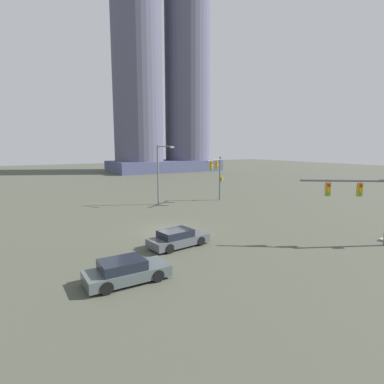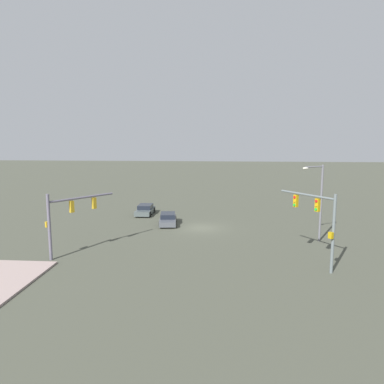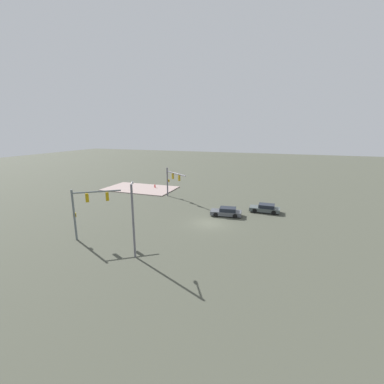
# 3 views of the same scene
# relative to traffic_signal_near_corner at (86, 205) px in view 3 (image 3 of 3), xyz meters

# --- Properties ---
(ground_plane) EXTENTS (216.28, 216.28, 0.00)m
(ground_plane) POSITION_rel_traffic_signal_near_corner_xyz_m (-11.32, -9.09, -3.88)
(ground_plane) COLOR #47493C
(sidewalk_corner) EXTENTS (13.98, 8.42, 0.15)m
(sidewalk_corner) POSITION_rel_traffic_signal_near_corner_xyz_m (7.57, -23.64, -3.80)
(sidewalk_corner) COLOR #A28B85
(sidewalk_corner) RESTS_ON ground
(traffic_signal_near_corner) EXTENTS (4.44, 3.11, 5.64)m
(traffic_signal_near_corner) POSITION_rel_traffic_signal_near_corner_xyz_m (0.00, 0.00, 0.00)
(traffic_signal_near_corner) COLOR slate
(traffic_signal_near_corner) RESTS_ON ground
(traffic_signal_opposite_side) EXTENTS (5.03, 4.03, 5.21)m
(traffic_signal_opposite_side) POSITION_rel_traffic_signal_near_corner_xyz_m (-1.46, -19.33, -0.39)
(traffic_signal_opposite_side) COLOR #5D5968
(traffic_signal_opposite_side) RESTS_ON ground
(streetlamp_curved_arm) EXTENTS (1.36, 2.17, 7.06)m
(streetlamp_curved_arm) POSITION_rel_traffic_signal_near_corner_xyz_m (-7.03, 1.78, 0.27)
(streetlamp_curved_arm) COLOR slate
(streetlamp_curved_arm) RESTS_ON ground
(sedan_car_approaching) EXTENTS (4.45, 2.25, 1.21)m
(sedan_car_approaching) POSITION_rel_traffic_signal_near_corner_xyz_m (-12.70, -12.83, -3.31)
(sedan_car_approaching) COLOR #4B4F55
(sedan_car_approaching) RESTS_ON ground
(sedan_car_waiting_far) EXTENTS (4.27, 1.94, 1.21)m
(sedan_car_waiting_far) POSITION_rel_traffic_signal_near_corner_xyz_m (-17.68, -16.38, -3.30)
(sedan_car_waiting_far) COLOR #485251
(sedan_car_waiting_far) RESTS_ON ground
(fire_hydrant_on_curb) EXTENTS (0.33, 0.22, 0.71)m
(fire_hydrant_on_curb) POSITION_rel_traffic_signal_near_corner_xyz_m (4.98, -25.11, -3.39)
(fire_hydrant_on_curb) COLOR red
(fire_hydrant_on_curb) RESTS_ON sidewalk_corner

